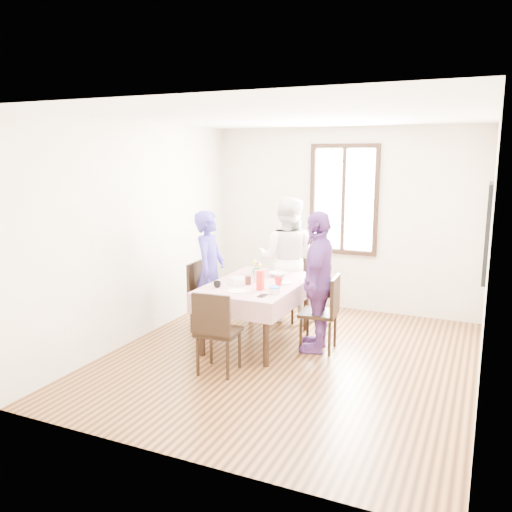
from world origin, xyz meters
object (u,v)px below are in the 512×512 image
(dining_table, at_px, (258,313))
(person_right, at_px, (318,282))
(chair_left, at_px, (209,297))
(chair_far, at_px, (287,288))
(chair_right, at_px, (319,313))
(chair_near, at_px, (219,331))
(person_left, at_px, (209,272))
(person_far, at_px, (287,259))

(dining_table, xyz_separation_m, person_right, (0.75, 0.05, 0.46))
(chair_left, bearing_deg, chair_far, 135.06)
(chair_left, xyz_separation_m, chair_far, (0.77, 0.88, 0.00))
(chair_right, bearing_deg, chair_near, 139.13)
(chair_far, relative_size, chair_near, 1.00)
(chair_right, distance_m, person_left, 1.57)
(chair_left, height_order, chair_right, same)
(chair_far, xyz_separation_m, person_far, (0.00, -0.02, 0.41))
(chair_right, bearing_deg, person_right, 85.08)
(dining_table, distance_m, person_far, 1.12)
(chair_near, distance_m, person_far, 2.06)
(person_right, bearing_deg, dining_table, -94.32)
(dining_table, xyz_separation_m, chair_left, (-0.77, 0.14, 0.08))
(chair_far, bearing_deg, person_right, 133.12)
(person_far, bearing_deg, person_left, 42.77)
(dining_table, relative_size, chair_right, 1.63)
(dining_table, bearing_deg, chair_far, 90.00)
(chair_far, height_order, person_right, person_right)
(chair_near, xyz_separation_m, person_left, (-0.75, 1.16, 0.34))
(chair_near, relative_size, person_left, 0.57)
(person_far, height_order, person_right, person_far)
(chair_right, bearing_deg, person_left, 81.60)
(chair_right, distance_m, chair_far, 1.24)
(chair_right, relative_size, person_far, 0.52)
(chair_left, height_order, chair_far, same)
(chair_far, bearing_deg, chair_near, 95.41)
(person_right, bearing_deg, person_far, -149.60)
(chair_left, distance_m, person_far, 1.23)
(person_far, bearing_deg, chair_left, 42.00)
(person_right, bearing_deg, chair_near, -43.06)
(chair_left, height_order, person_far, person_far)
(chair_near, relative_size, person_right, 0.54)
(chair_right, height_order, person_right, person_right)
(chair_near, distance_m, person_left, 1.42)
(chair_far, distance_m, person_left, 1.21)
(chair_left, height_order, chair_near, same)
(chair_right, bearing_deg, person_far, 34.08)
(chair_right, height_order, person_far, person_far)
(dining_table, distance_m, chair_near, 1.02)
(chair_left, distance_m, person_left, 0.34)
(dining_table, distance_m, chair_right, 0.78)
(chair_near, bearing_deg, person_far, 85.33)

